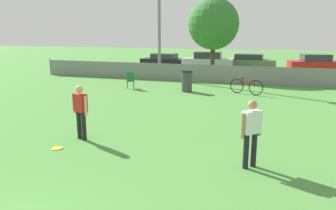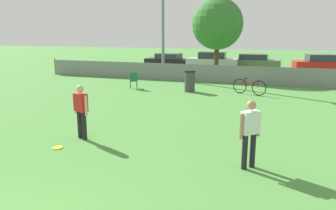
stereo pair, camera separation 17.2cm
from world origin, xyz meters
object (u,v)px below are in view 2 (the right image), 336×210
object	(u,v)px
player_receiver_white	(250,129)
trash_bin	(190,81)
tree_near_pole	(217,24)
parked_car_dark	(169,61)
folding_chair_sideline	(134,79)
parked_car_olive	(254,61)
player_thrower_red	(81,108)
bicycle_sideline	(249,87)
frisbee_disc	(58,148)
parked_car_red	(320,64)
parked_car_silver	(212,61)

from	to	relation	value
player_receiver_white	trash_bin	distance (m)	10.07
tree_near_pole	parked_car_dark	xyz separation A→B (m)	(-5.28, 4.79, -3.02)
trash_bin	parked_car_dark	size ratio (longest dim) A/B	0.27
folding_chair_sideline	parked_car_olive	xyz separation A→B (m)	(5.32, 12.70, 0.12)
tree_near_pole	trash_bin	world-z (taller)	tree_near_pole
player_thrower_red	parked_car_dark	world-z (taller)	player_thrower_red
bicycle_sideline	parked_car_olive	world-z (taller)	parked_car_olive
frisbee_disc	parked_car_red	distance (m)	22.66
player_thrower_red	folding_chair_sideline	xyz separation A→B (m)	(-2.43, 8.57, -0.41)
folding_chair_sideline	player_receiver_white	bearing A→B (deg)	98.67
folding_chair_sideline	parked_car_red	bearing A→B (deg)	-162.09
bicycle_sideline	parked_car_dark	size ratio (longest dim) A/B	0.41
player_receiver_white	trash_bin	world-z (taller)	player_receiver_white
trash_bin	parked_car_silver	size ratio (longest dim) A/B	0.26
frisbee_disc	parked_car_dark	xyz separation A→B (m)	(-4.21, 20.78, 0.61)
frisbee_disc	bicycle_sideline	size ratio (longest dim) A/B	0.17
frisbee_disc	trash_bin	size ratio (longest dim) A/B	0.26
parked_car_red	player_thrower_red	bearing A→B (deg)	-122.80
trash_bin	parked_car_dark	distance (m)	12.32
parked_car_dark	parked_car_silver	distance (m)	3.98
folding_chair_sideline	trash_bin	world-z (taller)	trash_bin
player_thrower_red	parked_car_olive	distance (m)	21.47
trash_bin	folding_chair_sideline	bearing A→B (deg)	-178.33
folding_chair_sideline	parked_car_dark	size ratio (longest dim) A/B	0.23
player_thrower_red	parked_car_dark	bearing A→B (deg)	123.83
tree_near_pole	parked_car_olive	size ratio (longest dim) A/B	1.20
player_thrower_red	trash_bin	distance (m)	8.71
trash_bin	parked_car_silver	xyz separation A→B (m)	(-1.20, 11.11, 0.14)
player_thrower_red	folding_chair_sideline	world-z (taller)	player_thrower_red
player_thrower_red	parked_car_dark	xyz separation A→B (m)	(-4.38, 19.84, -0.31)
parked_car_olive	player_thrower_red	bearing A→B (deg)	-96.26
player_thrower_red	parked_car_silver	distance (m)	19.79
player_thrower_red	bicycle_sideline	size ratio (longest dim) A/B	0.94
bicycle_sideline	parked_car_olive	distance (m)	12.38
parked_car_dark	player_thrower_red	bearing A→B (deg)	-75.36
parked_car_dark	trash_bin	bearing A→B (deg)	-62.95
trash_bin	parked_car_red	world-z (taller)	parked_car_red
bicycle_sideline	trash_bin	distance (m)	3.07
player_thrower_red	frisbee_disc	size ratio (longest dim) A/B	5.56
player_receiver_white	parked_car_silver	xyz separation A→B (m)	(-5.26, 20.32, -0.23)
parked_car_silver	folding_chair_sideline	bearing A→B (deg)	-104.14
player_receiver_white	parked_car_silver	world-z (taller)	player_receiver_white
frisbee_disc	parked_car_silver	xyz separation A→B (m)	(-0.23, 20.71, 0.69)
tree_near_pole	folding_chair_sideline	xyz separation A→B (m)	(-3.33, -6.48, -3.12)
folding_chair_sideline	parked_car_olive	size ratio (longest dim) A/B	0.21
parked_car_silver	parked_car_red	xyz separation A→B (m)	(8.45, 0.39, -0.01)
player_thrower_red	folding_chair_sideline	distance (m)	8.92
trash_bin	parked_car_dark	world-z (taller)	parked_car_dark
player_receiver_white	player_thrower_red	bearing A→B (deg)	126.93
trash_bin	frisbee_disc	bearing A→B (deg)	-95.79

